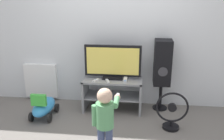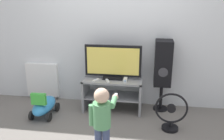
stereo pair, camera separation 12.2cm
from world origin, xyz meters
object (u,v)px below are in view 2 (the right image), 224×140
Objects in this scene: ride_on_toy at (44,106)px; child at (102,115)px; game_console at (125,79)px; remote_secondary at (107,81)px; radiator at (43,80)px; floor_fan at (171,114)px; speaker_tower at (163,65)px; remote_primary at (96,80)px; television at (113,62)px.

child is at bearing -35.52° from ride_on_toy.
ride_on_toy is at bearing 144.48° from child.
remote_secondary is (-0.27, -0.07, -0.01)m from game_console.
child is 1.33m from ride_on_toy.
floor_fan is at bearing -18.82° from radiator.
speaker_tower is 2.09m from radiator.
remote_primary is 1.03m from child.
speaker_tower reaches higher than television.
child is at bearing -88.20° from television.
floor_fan is (0.88, -0.52, -0.54)m from television.
ride_on_toy is (-1.05, 0.75, -0.32)m from child.
remote_primary is at bearing 17.34° from ride_on_toy.
ride_on_toy is at bearing -162.66° from remote_primary.
remote_primary is at bearing 179.37° from remote_secondary.
speaker_tower is (0.73, 1.23, 0.28)m from child.
television is 1.16m from floor_fan.
remote_primary and remote_secondary have the same top height.
game_console is (0.20, -0.07, -0.24)m from television.
remote_secondary is 0.12× the size of speaker_tower.
speaker_tower is 1.94m from ride_on_toy.
television reaches higher than game_console.
remote_secondary is at bearing -114.04° from television.
remote_secondary is 0.22× the size of ride_on_toy.
television is at bearing 149.28° from floor_fan.
game_console is at bearing 9.03° from remote_primary.
remote_primary is 0.89m from ride_on_toy.
floor_fan is (0.94, -0.37, -0.29)m from remote_secondary.
television is 6.82× the size of remote_primary.
television is at bearing 20.80° from ride_on_toy.
floor_fan is 0.84× the size of radiator.
ride_on_toy is (-1.79, -0.48, -0.59)m from speaker_tower.
remote_secondary reaches higher than ride_on_toy.
speaker_tower is at bearing 6.76° from television.
ride_on_toy is (-1.90, 0.14, -0.08)m from floor_fan.
speaker_tower reaches higher than radiator.
remote_secondary is at bearing -16.57° from radiator.
speaker_tower is at bearing 16.30° from game_console.
radiator reaches higher than remote_primary.
remote_secondary is 1.28m from radiator.
radiator is at bearing 113.56° from ride_on_toy.
child is at bearing -143.84° from floor_fan.
game_console reaches higher than remote_primary.
television is 1.45× the size of ride_on_toy.
remote_primary is 0.21× the size of ride_on_toy.
child is 1.25× the size of radiator.
remote_secondary is at bearing 95.85° from child.
remote_primary is 0.20× the size of radiator.
child reaches higher than remote_secondary.
ride_on_toy is at bearing -165.03° from speaker_tower.
game_console is at bearing 15.22° from remote_secondary.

